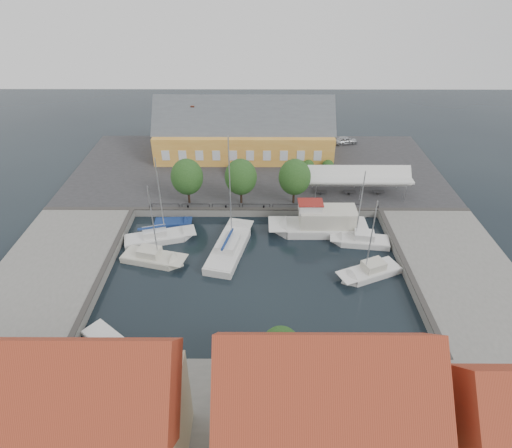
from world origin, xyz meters
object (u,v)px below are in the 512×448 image
(warehouse, at_px, (241,134))
(car_red, at_px, (235,171))
(east_boat_a, at_px, (361,242))
(tent_canopy, at_px, (359,177))
(west_boat_a, at_px, (158,238))
(launch_sw, at_px, (108,341))
(center_sailboat, at_px, (229,249))
(car_silver, at_px, (345,140))
(west_boat_b, at_px, (153,259))
(trawler, at_px, (322,224))
(launch_nw, at_px, (173,224))
(east_boat_b, at_px, (370,273))

(warehouse, xyz_separation_m, car_red, (-0.67, -7.90, -2.76))
(east_boat_a, bearing_deg, tent_canopy, 82.39)
(car_red, distance_m, west_boat_a, 18.03)
(car_red, distance_m, launch_sw, 33.37)
(center_sailboat, relative_size, launch_sw, 2.60)
(warehouse, bearing_deg, east_boat_a, -57.94)
(warehouse, relative_size, east_boat_a, 2.80)
(car_silver, bearing_deg, west_boat_b, 127.04)
(trawler, xyz_separation_m, west_boat_a, (-20.07, -2.04, -0.75))
(car_silver, height_order, car_red, car_silver)
(west_boat_b, distance_m, launch_sw, 12.03)
(trawler, height_order, west_boat_a, west_boat_a)
(car_silver, xyz_separation_m, launch_nw, (-26.21, -24.28, -1.61))
(west_boat_a, bearing_deg, car_silver, 45.53)
(east_boat_a, relative_size, launch_nw, 2.06)
(east_boat_b, bearing_deg, launch_sw, -159.63)
(east_boat_a, height_order, east_boat_b, east_boat_a)
(car_red, xyz_separation_m, trawler, (11.50, -13.76, -0.66))
(car_red, distance_m, trawler, 17.94)
(east_boat_b, bearing_deg, launch_nw, 156.78)
(car_red, bearing_deg, west_boat_b, -113.24)
(west_boat_b, bearing_deg, trawler, 17.05)
(warehouse, bearing_deg, center_sailboat, -91.09)
(car_red, height_order, east_boat_a, east_boat_a)
(east_boat_b, height_order, west_boat_b, west_boat_b)
(center_sailboat, height_order, west_boat_b, center_sailboat)
(east_boat_a, bearing_deg, car_red, 134.11)
(center_sailboat, xyz_separation_m, east_boat_b, (15.54, -4.22, -0.10))
(warehouse, xyz_separation_m, east_boat_b, (15.04, -30.12, -4.17))
(launch_sw, bearing_deg, west_boat_b, 82.26)
(car_silver, height_order, east_boat_b, east_boat_b)
(warehouse, distance_m, launch_sw, 41.33)
(east_boat_b, relative_size, launch_nw, 2.04)
(east_boat_b, bearing_deg, east_boat_a, 88.41)
(trawler, bearing_deg, east_boat_b, -63.49)
(center_sailboat, bearing_deg, east_boat_a, 5.89)
(launch_sw, height_order, launch_nw, launch_sw)
(warehouse, distance_m, west_boat_b, 29.52)
(trawler, relative_size, west_boat_a, 1.10)
(east_boat_a, xyz_separation_m, launch_sw, (-25.93, -15.40, -0.17))
(warehouse, xyz_separation_m, launch_sw, (-10.72, -39.68, -4.34))
(car_red, bearing_deg, tent_canopy, -19.28)
(east_boat_b, relative_size, west_boat_b, 0.98)
(center_sailboat, distance_m, launch_nw, 9.57)
(car_red, bearing_deg, launch_nw, -121.61)
(west_boat_b, bearing_deg, west_boat_a, 92.09)
(east_boat_a, height_order, west_boat_a, west_boat_a)
(car_red, bearing_deg, east_boat_a, -46.14)
(car_red, relative_size, east_boat_b, 0.41)
(warehouse, height_order, tent_canopy, warehouse)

